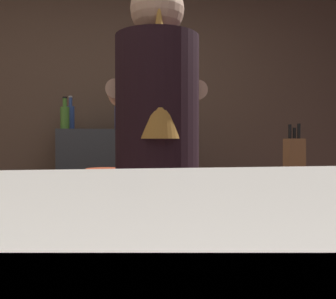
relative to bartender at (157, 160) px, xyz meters
name	(u,v)px	position (x,y,z in m)	size (l,w,h in m)	color
wall_back	(112,110)	(-0.11, 1.87, 0.36)	(5.20, 0.10, 2.70)	brown
prep_counter	(188,258)	(0.24, 0.46, -0.55)	(2.10, 0.60, 0.89)	brown
back_shelf	(120,201)	(-0.06, 1.59, -0.41)	(0.98, 0.36, 1.17)	#393D41
bartender	(157,160)	(0.00, 0.00, 0.00)	(0.45, 0.52, 1.71)	#263741
knife_block	(294,155)	(0.87, 0.48, 0.00)	(0.10, 0.08, 0.29)	brown
mixing_bowl	(105,174)	(-0.20, 0.34, -0.08)	(0.19, 0.19, 0.05)	#C74A29
chefs_knife	(198,176)	(0.28, 0.41, -0.10)	(0.24, 0.03, 0.01)	silver
bottle_hot_sauce	(71,116)	(-0.45, 1.60, 0.28)	(0.06, 0.06, 0.26)	#3957A1
bottle_vinegar	(65,116)	(-0.48, 1.49, 0.27)	(0.07, 0.07, 0.25)	#528E33
bottle_olive_oil	(119,116)	(-0.07, 1.53, 0.28)	(0.07, 0.07, 0.27)	#394F9C
bottle_soy	(151,120)	(0.19, 1.50, 0.25)	(0.05, 0.05, 0.21)	#C8D488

